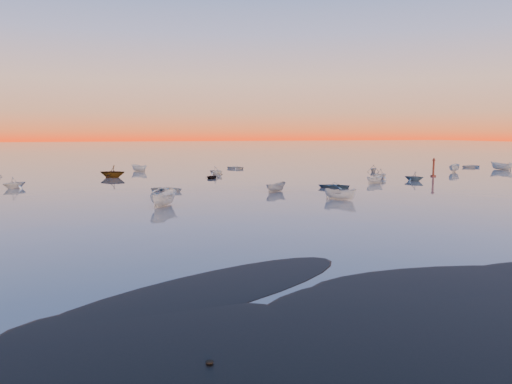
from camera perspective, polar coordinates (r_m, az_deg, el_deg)
name	(u,v)px	position (r m, az deg, el deg)	size (l,w,h in m)	color
ground	(176,164)	(122.80, -9.12, 3.21)	(600.00, 600.00, 0.00)	slate
mud_lobes	(450,285)	(27.30, 21.29, -9.85)	(140.00, 6.00, 0.07)	black
moored_fleet	(218,182)	(76.63, -4.37, 1.12)	(124.00, 58.00, 1.20)	white
boat_near_left	(167,192)	(65.47, -10.10, 0.05)	(4.16, 1.73, 1.04)	white
boat_near_center	(276,192)	(64.23, 2.30, 0.02)	(3.53, 1.49, 1.22)	slate
boat_near_right	(414,181)	(82.35, 17.60, 1.22)	(3.18, 1.43, 1.11)	#375169
channel_marker	(433,169)	(91.74, 19.62, 2.52)	(0.95, 0.95, 3.38)	#4F1A10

